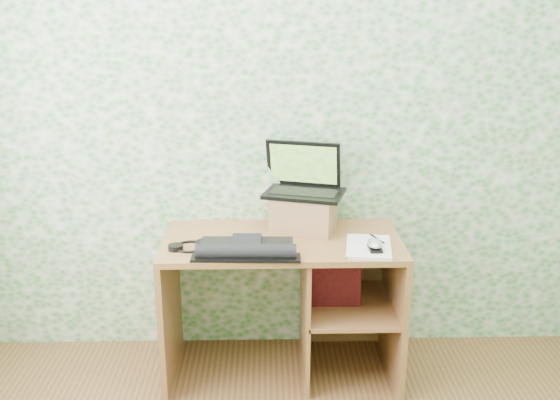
{
  "coord_description": "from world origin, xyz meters",
  "views": [
    {
      "loc": [
        -0.08,
        -1.5,
        1.88
      ],
      "look_at": [
        -0.01,
        1.39,
        0.97
      ],
      "focal_mm": 40.0,
      "sensor_mm": 36.0,
      "label": 1
    }
  ],
  "objects_px": {
    "laptop": "(304,181)",
    "keyboard": "(246,248)",
    "riser": "(304,212)",
    "notepad": "(369,247)",
    "desk": "(297,285)"
  },
  "relations": [
    {
      "from": "desk",
      "to": "laptop",
      "type": "xyz_separation_m",
      "value": [
        0.04,
        0.16,
        0.52
      ]
    },
    {
      "from": "keyboard",
      "to": "notepad",
      "type": "bearing_deg",
      "value": 6.87
    },
    {
      "from": "keyboard",
      "to": "desk",
      "type": "bearing_deg",
      "value": 41.87
    },
    {
      "from": "desk",
      "to": "riser",
      "type": "bearing_deg",
      "value": 71.36
    },
    {
      "from": "laptop",
      "to": "keyboard",
      "type": "relative_size",
      "value": 0.89
    },
    {
      "from": "riser",
      "to": "keyboard",
      "type": "bearing_deg",
      "value": -131.74
    },
    {
      "from": "laptop",
      "to": "keyboard",
      "type": "height_order",
      "value": "laptop"
    },
    {
      "from": "desk",
      "to": "riser",
      "type": "xyz_separation_m",
      "value": [
        0.04,
        0.12,
        0.36
      ]
    },
    {
      "from": "desk",
      "to": "keyboard",
      "type": "distance_m",
      "value": 0.44
    },
    {
      "from": "riser",
      "to": "notepad",
      "type": "height_order",
      "value": "riser"
    },
    {
      "from": "notepad",
      "to": "riser",
      "type": "bearing_deg",
      "value": 145.65
    },
    {
      "from": "laptop",
      "to": "notepad",
      "type": "xyz_separation_m",
      "value": [
        0.3,
        -0.32,
        -0.24
      ]
    },
    {
      "from": "desk",
      "to": "laptop",
      "type": "distance_m",
      "value": 0.54
    },
    {
      "from": "laptop",
      "to": "notepad",
      "type": "distance_m",
      "value": 0.5
    },
    {
      "from": "riser",
      "to": "keyboard",
      "type": "xyz_separation_m",
      "value": [
        -0.29,
        -0.33,
        -0.07
      ]
    }
  ]
}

